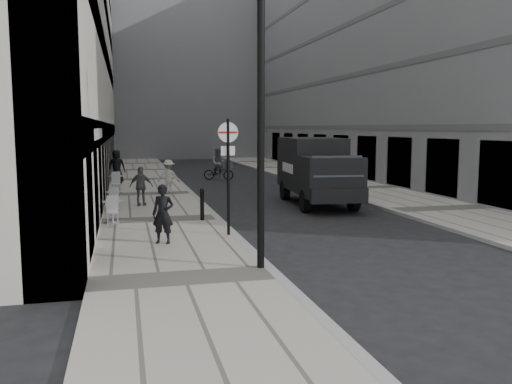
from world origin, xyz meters
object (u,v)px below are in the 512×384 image
lamppost (261,110)px  panel_van (316,167)px  sign_post (228,161)px  walking_man (163,214)px  cyclist (219,167)px

lamppost → panel_van: 11.53m
sign_post → lamppost: (-0.00, -3.92, 1.37)m
walking_man → lamppost: size_ratio=0.26×
lamppost → cyclist: lamppost is taller
sign_post → walking_man: bearing=-155.9°
walking_man → sign_post: size_ratio=0.48×
sign_post → lamppost: 4.15m
cyclist → sign_post: bearing=-80.6°
sign_post → cyclist: (2.81, 18.08, -1.53)m
sign_post → cyclist: size_ratio=1.69×
panel_van → cyclist: bearing=105.1°
panel_van → cyclist: 12.07m
panel_van → cyclist: panel_van is taller
panel_van → cyclist: (-2.20, 11.84, -0.81)m
walking_man → sign_post: 2.53m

